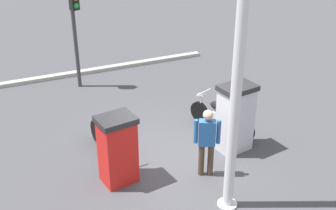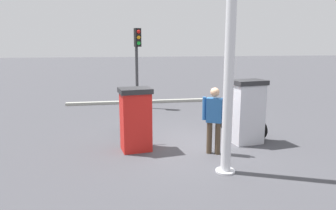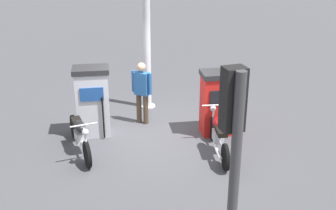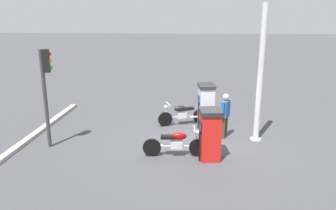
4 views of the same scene
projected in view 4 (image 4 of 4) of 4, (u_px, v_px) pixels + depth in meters
ground_plane at (201, 140)px, 11.62m from camera, size 120.00×120.00×0.00m
fuel_pump_near at (206, 105)px, 12.79m from camera, size 0.69×0.90×1.69m
fuel_pump_far at (210, 134)px, 9.98m from camera, size 0.72×0.83×1.55m
motorcycle_near_pump at (182, 114)px, 13.14m from camera, size 1.92×0.89×0.92m
motorcycle_far_pump at (176, 143)px, 10.23m from camera, size 1.99×0.56×0.92m
attendant_person at (225, 113)px, 11.63m from camera, size 0.35×0.54×1.60m
roadside_traffic_light at (46, 81)px, 10.50m from camera, size 0.40×0.29×3.22m
canopy_support_pole at (260, 77)px, 11.09m from camera, size 0.40×0.40×4.63m
road_edge_kerb at (35, 134)px, 12.01m from camera, size 0.43×7.82×0.12m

